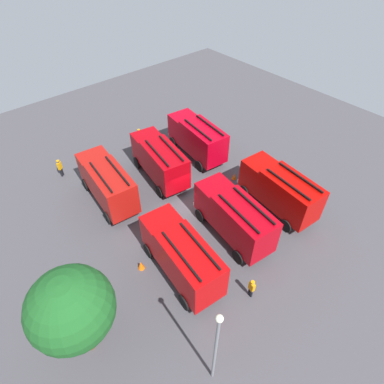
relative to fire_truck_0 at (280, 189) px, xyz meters
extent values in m
plane|color=#423F44|center=(5.02, 5.14, -2.15)|extent=(54.52, 54.52, 0.00)
cube|color=#B40603|center=(2.44, -0.25, -0.05)|extent=(2.44, 2.71, 2.60)
cube|color=#8C9EAD|center=(3.48, -0.35, 0.26)|extent=(0.29, 2.12, 1.46)
cube|color=#B40603|center=(-1.05, 0.11, 0.10)|extent=(5.03, 2.97, 2.90)
cube|color=black|center=(-0.98, 0.79, 1.67)|extent=(4.31, 0.56, 0.12)
cube|color=black|center=(-1.12, -0.58, 1.67)|extent=(4.31, 0.56, 0.12)
cube|color=silver|center=(3.63, -0.37, -1.20)|extent=(0.44, 2.38, 0.28)
cylinder|color=black|center=(2.76, 0.93, -1.60)|extent=(1.13, 0.46, 1.10)
cylinder|color=black|center=(2.51, -1.46, -1.60)|extent=(1.13, 0.46, 1.10)
cylinder|color=black|center=(-2.12, 1.42, -1.60)|extent=(1.13, 0.46, 1.10)
cylinder|color=black|center=(-2.36, -0.97, -1.60)|extent=(1.13, 0.46, 1.10)
cube|color=#B80314|center=(12.51, -0.21, -0.05)|extent=(2.48, 2.75, 2.60)
cube|color=#8C9EAD|center=(13.56, -0.33, 0.26)|extent=(0.34, 2.12, 1.46)
cube|color=#B80314|center=(9.04, 0.22, 0.10)|extent=(5.07, 3.06, 2.90)
cube|color=black|center=(9.12, 0.90, 1.67)|extent=(4.30, 0.64, 0.12)
cube|color=black|center=(8.96, -0.47, 1.67)|extent=(4.30, 0.64, 0.12)
cube|color=silver|center=(13.70, -0.35, -1.20)|extent=(0.48, 2.38, 0.28)
cylinder|color=black|center=(12.86, 0.96, -1.60)|extent=(1.13, 0.48, 1.10)
cylinder|color=black|center=(12.57, -1.42, -1.60)|extent=(1.13, 0.48, 1.10)
cylinder|color=black|center=(7.99, 1.55, -1.60)|extent=(1.13, 0.48, 1.10)
cylinder|color=black|center=(7.70, -0.83, -1.60)|extent=(1.13, 0.48, 1.10)
cube|color=#AD030E|center=(2.81, 4.67, -0.05)|extent=(2.51, 2.77, 2.60)
cube|color=#8C9EAD|center=(3.85, 4.53, 0.26)|extent=(0.36, 2.12, 1.46)
cube|color=#AD030E|center=(-0.66, 5.13, 0.10)|extent=(5.09, 3.11, 2.90)
cube|color=black|center=(-0.57, 5.81, 1.67)|extent=(4.30, 0.69, 0.12)
cube|color=black|center=(-0.75, 4.45, 1.67)|extent=(4.30, 0.69, 0.12)
cube|color=silver|center=(4.00, 4.51, -1.20)|extent=(0.51, 2.38, 0.28)
cylinder|color=black|center=(3.16, 5.83, -1.60)|extent=(1.14, 0.49, 1.10)
cylinder|color=black|center=(2.85, 3.45, -1.60)|extent=(1.14, 0.49, 1.10)
cylinder|color=black|center=(-1.69, 6.48, -1.60)|extent=(1.14, 0.49, 1.10)
cylinder|color=black|center=(-2.01, 4.10, -1.60)|extent=(1.14, 0.49, 1.10)
cube|color=#A9030C|center=(12.03, 4.65, -0.05)|extent=(2.59, 2.83, 2.60)
cube|color=#8C9EAD|center=(13.06, 4.47, 0.26)|extent=(0.44, 2.11, 1.46)
cube|color=#A9030C|center=(8.58, 5.24, 0.10)|extent=(5.15, 3.27, 2.90)
cube|color=black|center=(8.69, 5.91, 1.67)|extent=(4.28, 0.84, 0.12)
cube|color=black|center=(8.46, 4.56, 1.67)|extent=(4.28, 0.84, 0.12)
cube|color=silver|center=(13.21, 4.45, -1.20)|extent=(0.60, 2.37, 0.28)
cylinder|color=black|center=(12.43, 5.80, -1.60)|extent=(1.14, 0.53, 1.10)
cylinder|color=black|center=(12.02, 3.43, -1.60)|extent=(1.14, 0.53, 1.10)
cylinder|color=black|center=(7.60, 6.62, -1.60)|extent=(1.14, 0.53, 1.10)
cylinder|color=black|center=(7.19, 4.25, -1.60)|extent=(1.14, 0.53, 1.10)
cube|color=#BC0708|center=(2.70, 9.91, -0.05)|extent=(2.48, 2.74, 2.60)
cube|color=#8C9EAD|center=(3.75, 9.78, 0.26)|extent=(0.33, 2.12, 1.46)
cube|color=#BC0708|center=(-0.77, 10.32, 0.10)|extent=(5.06, 3.05, 2.90)
cube|color=black|center=(-0.69, 11.01, 1.67)|extent=(4.30, 0.63, 0.12)
cube|color=black|center=(-0.85, 9.64, 1.67)|extent=(4.30, 0.63, 0.12)
cube|color=silver|center=(3.89, 9.76, -1.20)|extent=(0.48, 2.38, 0.28)
cylinder|color=black|center=(3.04, 11.07, -1.60)|extent=(1.13, 0.48, 1.10)
cylinder|color=black|center=(2.76, 8.69, -1.60)|extent=(1.13, 0.48, 1.10)
cylinder|color=black|center=(-1.82, 11.66, -1.60)|extent=(1.13, 0.48, 1.10)
cylinder|color=black|center=(-2.11, 9.28, -1.60)|extent=(1.13, 0.48, 1.10)
cube|color=#A8130E|center=(12.41, 9.97, -0.05)|extent=(2.46, 2.72, 2.60)
cube|color=#8C9EAD|center=(13.46, 9.86, 0.26)|extent=(0.31, 2.12, 1.46)
cube|color=#A8130E|center=(8.93, 10.35, 0.10)|extent=(5.04, 3.00, 2.90)
cube|color=black|center=(9.01, 11.04, 1.67)|extent=(4.31, 0.59, 0.12)
cube|color=black|center=(8.86, 9.67, 1.67)|extent=(4.31, 0.59, 0.12)
cube|color=silver|center=(13.61, 9.84, -1.20)|extent=(0.46, 2.38, 0.28)
cylinder|color=black|center=(12.74, 11.15, -1.60)|extent=(1.13, 0.47, 1.10)
cylinder|color=black|center=(12.48, 8.76, -1.60)|extent=(1.13, 0.47, 1.10)
cylinder|color=black|center=(7.87, 11.67, -1.60)|extent=(1.13, 0.47, 1.10)
cylinder|color=black|center=(7.61, 9.29, -1.60)|extent=(1.13, 0.47, 1.10)
cylinder|color=black|center=(16.09, 11.93, -1.74)|extent=(0.16, 0.16, 0.83)
cylinder|color=black|center=(15.97, 12.10, -1.74)|extent=(0.16, 0.16, 0.83)
cube|color=orange|center=(16.03, 12.01, -0.96)|extent=(0.44, 0.48, 0.72)
sphere|color=brown|center=(16.03, 12.01, -0.48)|extent=(0.23, 0.23, 0.23)
cylinder|color=orange|center=(16.03, 12.01, -0.39)|extent=(0.29, 0.29, 0.07)
cylinder|color=black|center=(-3.97, 7.85, -1.77)|extent=(0.16, 0.16, 0.76)
cylinder|color=black|center=(-4.18, 7.88, -1.77)|extent=(0.16, 0.16, 0.76)
cube|color=orange|center=(-4.08, 7.86, -1.06)|extent=(0.45, 0.30, 0.66)
sphere|color=tan|center=(-4.08, 7.86, -0.62)|extent=(0.22, 0.22, 0.22)
cylinder|color=orange|center=(-4.08, 7.86, -0.53)|extent=(0.27, 0.27, 0.06)
cylinder|color=black|center=(15.68, 3.38, -1.77)|extent=(0.16, 0.16, 0.77)
cylinder|color=black|center=(15.82, 3.22, -1.77)|extent=(0.16, 0.16, 0.77)
cube|color=orange|center=(15.75, 3.30, -1.05)|extent=(0.46, 0.47, 0.67)
sphere|color=#9E704C|center=(15.75, 3.30, -0.60)|extent=(0.22, 0.22, 0.22)
cylinder|color=orange|center=(15.75, 3.30, -0.51)|extent=(0.27, 0.27, 0.07)
cylinder|color=brown|center=(-0.07, 17.53, -0.77)|extent=(0.55, 0.55, 2.77)
sphere|color=#19511E|center=(-0.07, 17.53, 2.51)|extent=(4.44, 4.44, 4.44)
cylinder|color=brown|center=(0.87, 16.67, -1.25)|extent=(0.36, 0.36, 1.82)
sphere|color=#236628|center=(0.87, 16.67, 0.90)|extent=(2.91, 2.91, 2.91)
cone|color=#F2600C|center=(4.93, -0.05, -1.84)|extent=(0.44, 0.44, 0.62)
cone|color=#F2600C|center=(2.48, 12.18, -1.80)|extent=(0.50, 0.50, 0.71)
cylinder|color=slate|center=(-5.97, 13.16, 1.25)|extent=(0.16, 0.16, 6.81)
sphere|color=#F2EFCC|center=(-5.97, 13.16, 4.83)|extent=(0.36, 0.36, 0.36)
camera|label=1|loc=(-9.72, 17.92, 17.59)|focal=29.75mm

